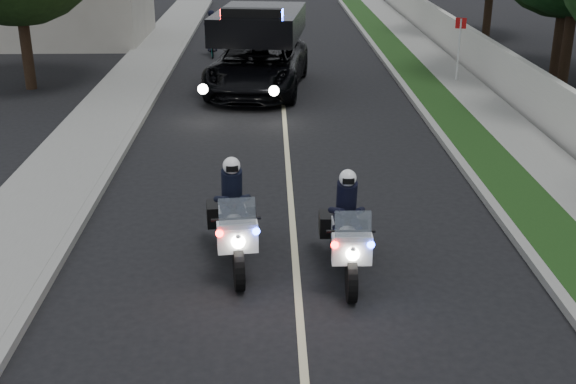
{
  "coord_description": "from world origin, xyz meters",
  "views": [
    {
      "loc": [
        -0.42,
        -7.68,
        5.79
      ],
      "look_at": [
        -0.11,
        4.5,
        1.0
      ],
      "focal_mm": 45.78,
      "sensor_mm": 36.0,
      "label": 1
    }
  ],
  "objects": [
    {
      "name": "curb_right",
      "position": [
        4.1,
        10.0,
        0.07
      ],
      "size": [
        0.2,
        60.0,
        0.15
      ],
      "primitive_type": "cube",
      "color": "gray",
      "rests_on": "ground"
    },
    {
      "name": "grass_verge",
      "position": [
        4.8,
        10.0,
        0.08
      ],
      "size": [
        1.2,
        60.0,
        0.16
      ],
      "primitive_type": "cube",
      "color": "#193814",
      "rests_on": "ground"
    },
    {
      "name": "sidewalk_right",
      "position": [
        6.1,
        10.0,
        0.08
      ],
      "size": [
        1.4,
        60.0,
        0.16
      ],
      "primitive_type": "cube",
      "color": "gray",
      "rests_on": "ground"
    },
    {
      "name": "property_wall",
      "position": [
        7.1,
        10.0,
        0.75
      ],
      "size": [
        0.22,
        60.0,
        1.5
      ],
      "primitive_type": "cube",
      "color": "beige",
      "rests_on": "ground"
    },
    {
      "name": "curb_left",
      "position": [
        -4.1,
        10.0,
        0.07
      ],
      "size": [
        0.2,
        60.0,
        0.15
      ],
      "primitive_type": "cube",
      "color": "gray",
      "rests_on": "ground"
    },
    {
      "name": "sidewalk_left",
      "position": [
        -5.2,
        10.0,
        0.08
      ],
      "size": [
        2.0,
        60.0,
        0.16
      ],
      "primitive_type": "cube",
      "color": "gray",
      "rests_on": "ground"
    },
    {
      "name": "lane_marking",
      "position": [
        0.0,
        10.0,
        0.0
      ],
      "size": [
        0.12,
        50.0,
        0.01
      ],
      "primitive_type": "cube",
      "color": "#BFB78C",
      "rests_on": "ground"
    },
    {
      "name": "police_moto_left",
      "position": [
        -1.05,
        3.72,
        0.0
      ],
      "size": [
        1.03,
        2.29,
        1.88
      ],
      "primitive_type": null,
      "rotation": [
        0.0,
        0.0,
        0.12
      ],
      "color": "white",
      "rests_on": "ground"
    },
    {
      "name": "police_moto_right",
      "position": [
        0.83,
        3.28,
        0.0
      ],
      "size": [
        0.77,
        2.13,
        1.8
      ],
      "primitive_type": null,
      "rotation": [
        0.0,
        0.0,
        -0.01
      ],
      "color": "white",
      "rests_on": "ground"
    },
    {
      "name": "police_suv",
      "position": [
        -0.79,
        16.39,
        0.0
      ],
      "size": [
        3.67,
        6.55,
        3.03
      ],
      "primitive_type": "imported",
      "rotation": [
        0.0,
        0.0,
        -0.13
      ],
      "color": "black",
      "rests_on": "ground"
    },
    {
      "name": "bicycle",
      "position": [
        -2.75,
        22.39,
        0.0
      ],
      "size": [
        0.8,
        1.76,
        0.89
      ],
      "primitive_type": "imported",
      "rotation": [
        0.0,
        0.0,
        0.12
      ],
      "color": "black",
      "rests_on": "ground"
    },
    {
      "name": "cyclist",
      "position": [
        -2.75,
        22.39,
        0.0
      ],
      "size": [
        0.64,
        0.47,
        1.65
      ],
      "primitive_type": "imported",
      "rotation": [
        0.0,
        0.0,
        3.27
      ],
      "color": "black",
      "rests_on": "ground"
    },
    {
      "name": "sign_post",
      "position": [
        6.0,
        17.04,
        0.0
      ],
      "size": [
        0.46,
        0.46,
        2.34
      ],
      "primitive_type": null,
      "rotation": [
        0.0,
        0.0,
        -0.29
      ],
      "color": "red",
      "rests_on": "ground"
    },
    {
      "name": "tree_right_c",
      "position": [
        9.92,
        18.43,
        0.0
      ],
      "size": [
        6.68,
        6.68,
        9.48
      ],
      "primitive_type": null,
      "rotation": [
        0.0,
        0.0,
        -0.19
      ],
      "color": "#143410",
      "rests_on": "ground"
    },
    {
      "name": "tree_right_d",
      "position": [
        9.57,
        16.74,
        0.0
      ],
      "size": [
        8.34,
        8.34,
        10.81
      ],
      "primitive_type": null,
      "rotation": [
        0.0,
        0.0,
        -0.36
      ],
      "color": "#154016",
      "rests_on": "ground"
    },
    {
      "name": "tree_right_e",
      "position": [
        9.57,
        26.2,
        0.0
      ],
      "size": [
        6.5,
        6.5,
        9.21
      ],
      "primitive_type": null,
      "rotation": [
        0.0,
        0.0,
        -0.2
      ],
      "color": "#1B3310",
      "rests_on": "ground"
    },
    {
      "name": "tree_left_near",
      "position": [
        -8.44,
        16.8,
        0.0
      ],
      "size": [
        6.97,
        6.97,
        9.72
      ],
      "primitive_type": null,
      "rotation": [
        0.0,
        0.0,
        -0.22
      ],
      "color": "#1B3612",
      "rests_on": "ground"
    },
    {
      "name": "tree_left_far",
      "position": [
        -9.82,
        26.95,
        0.0
      ],
      "size": [
        6.47,
        6.47,
        10.46
      ],
      "primitive_type": null,
      "rotation": [
        0.0,
        0.0,
        0.03
      ],
      "color": "black",
      "rests_on": "ground"
    }
  ]
}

